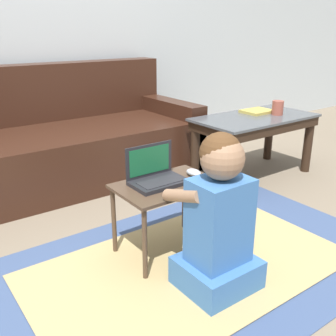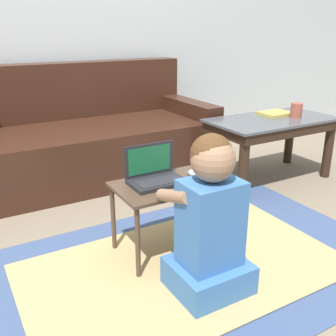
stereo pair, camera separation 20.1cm
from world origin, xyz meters
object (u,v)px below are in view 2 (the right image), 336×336
at_px(book_on_table, 276,113).
at_px(person_seated, 210,223).
at_px(coffee_table, 271,129).
at_px(computer_mouse, 195,173).
at_px(laptop, 156,176).
at_px(couch, 66,141).
at_px(cup_on_table, 296,110).
at_px(laptop_desk, 165,193).

bearing_deg(book_on_table, person_seated, -143.53).
height_order(coffee_table, computer_mouse, coffee_table).
xyz_separation_m(laptop, book_on_table, (1.38, 0.57, 0.07)).
xyz_separation_m(couch, cup_on_table, (1.53, -0.88, 0.24)).
xyz_separation_m(couch, laptop, (0.09, -1.31, 0.13)).
distance_m(computer_mouse, book_on_table, 1.31).
relative_size(coffee_table, laptop, 3.51).
distance_m(coffee_table, laptop, 1.35).
distance_m(coffee_table, book_on_table, 0.17).
relative_size(laptop, computer_mouse, 2.91).
height_order(laptop, cup_on_table, cup_on_table).
xyz_separation_m(coffee_table, laptop, (-1.26, -0.49, 0.02)).
xyz_separation_m(computer_mouse, cup_on_table, (1.22, 0.45, 0.13)).
bearing_deg(cup_on_table, book_on_table, 113.46).
bearing_deg(couch, computer_mouse, -77.04).
bearing_deg(laptop_desk, coffee_table, 23.21).
bearing_deg(laptop, cup_on_table, 16.55).
height_order(coffee_table, book_on_table, book_on_table).
xyz_separation_m(coffee_table, cup_on_table, (0.18, -0.06, 0.14)).
xyz_separation_m(couch, book_on_table, (1.46, -0.74, 0.20)).
distance_m(couch, book_on_table, 1.65).
xyz_separation_m(coffee_table, laptop_desk, (-1.22, -0.52, -0.07)).
distance_m(laptop_desk, cup_on_table, 1.49).
height_order(couch, book_on_table, couch).
bearing_deg(coffee_table, person_seated, -143.48).
relative_size(laptop, book_on_table, 1.15).
bearing_deg(couch, laptop_desk, -84.72).
bearing_deg(book_on_table, coffee_table, -144.02).
distance_m(laptop, book_on_table, 1.49).
bearing_deg(book_on_table, laptop_desk, -155.54).
bearing_deg(couch, person_seated, -85.75).
bearing_deg(coffee_table, cup_on_table, -18.63).
xyz_separation_m(laptop_desk, cup_on_table, (1.40, 0.46, 0.20)).
relative_size(couch, laptop, 8.11).
relative_size(coffee_table, cup_on_table, 8.87).
xyz_separation_m(coffee_table, book_on_table, (0.12, 0.08, 0.09)).
bearing_deg(person_seated, computer_mouse, 65.22).
distance_m(couch, cup_on_table, 1.78).
bearing_deg(computer_mouse, laptop_desk, -176.79).
xyz_separation_m(coffee_table, computer_mouse, (-1.04, -0.51, 0.00)).
distance_m(couch, person_seated, 1.73).
height_order(person_seated, cup_on_table, person_seated).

